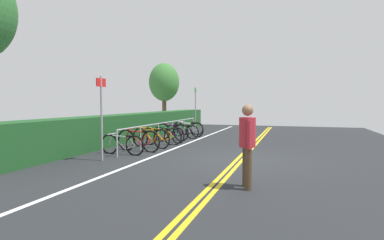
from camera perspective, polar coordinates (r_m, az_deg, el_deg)
name	(u,v)px	position (r m, az deg, el deg)	size (l,w,h in m)	color
ground_plane	(240,160)	(9.41, 8.74, -7.20)	(28.01, 11.89, 0.05)	#232628
centre_line_yellow_inner	(243,159)	(9.40, 9.22, -7.06)	(25.21, 0.10, 0.00)	gold
centre_line_yellow_outer	(237,159)	(9.42, 8.25, -7.02)	(25.21, 0.10, 0.00)	gold
bike_lane_stripe_white	(158,155)	(10.15, -6.12, -6.27)	(25.21, 0.12, 0.00)	white
bike_rack	(166,127)	(13.21, -4.79, -1.28)	(7.74, 0.05, 0.85)	#9EA0A5
bicycle_0	(122,144)	(10.34, -12.62, -4.37)	(0.46, 1.64, 0.69)	black
bicycle_1	(138,140)	(10.95, -9.75, -3.68)	(0.51, 1.80, 0.78)	black
bicycle_2	(151,138)	(11.74, -7.51, -3.24)	(0.55, 1.72, 0.76)	black
bicycle_3	(160,136)	(12.38, -5.75, -2.98)	(0.62, 1.64, 0.73)	black
bicycle_4	(169,134)	(13.24, -4.26, -2.64)	(0.66, 1.63, 0.70)	black
bicycle_5	(172,132)	(13.96, -3.70, -2.16)	(0.48, 1.71, 0.79)	black
bicycle_6	(182,131)	(14.71, -1.81, -2.08)	(0.46, 1.72, 0.68)	black
bicycle_7	(187,129)	(15.55, -0.83, -1.69)	(0.48, 1.77, 0.74)	black
bicycle_8	(188,128)	(16.44, -0.66, -1.48)	(0.46, 1.65, 0.71)	black
pedestrian	(247,140)	(6.16, 10.02, -3.69)	(0.47, 0.32, 1.63)	#4C3826
sign_post_near	(101,110)	(9.29, -16.15, 1.69)	(0.36, 0.09, 2.42)	gray
sign_post_far	(195,105)	(17.66, 0.63, 2.66)	(0.36, 0.07, 2.54)	gray
hedge_backdrop	(142,125)	(15.37, -9.14, -0.92)	(16.69, 1.09, 1.16)	#1C4C21
tree_mid	(164,83)	(22.35, -5.09, 6.79)	(2.13, 2.13, 4.44)	brown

